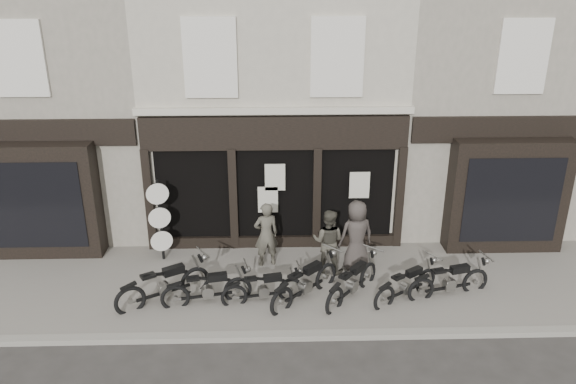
{
  "coord_description": "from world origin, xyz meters",
  "views": [
    {
      "loc": [
        -0.05,
        -11.4,
        7.47
      ],
      "look_at": [
        0.32,
        1.6,
        2.3
      ],
      "focal_mm": 35.0,
      "sensor_mm": 36.0,
      "label": 1
    }
  ],
  "objects_px": {
    "motorcycle_3": "(305,286)",
    "man_centre": "(328,241)",
    "motorcycle_6": "(450,283)",
    "man_left": "(266,234)",
    "motorcycle_5": "(406,287)",
    "motorcycle_0": "(165,288)",
    "man_right": "(356,235)",
    "advert_sign_post": "(160,224)",
    "motorcycle_4": "(352,285)",
    "motorcycle_2": "(264,291)",
    "motorcycle_1": "(208,291)"
  },
  "relations": [
    {
      "from": "motorcycle_5",
      "to": "man_right",
      "type": "relative_size",
      "value": 0.96
    },
    {
      "from": "motorcycle_5",
      "to": "motorcycle_4",
      "type": "bearing_deg",
      "value": 142.36
    },
    {
      "from": "motorcycle_6",
      "to": "motorcycle_5",
      "type": "bearing_deg",
      "value": 170.28
    },
    {
      "from": "motorcycle_3",
      "to": "man_centre",
      "type": "relative_size",
      "value": 1.06
    },
    {
      "from": "motorcycle_5",
      "to": "advert_sign_post",
      "type": "bearing_deg",
      "value": 127.93
    },
    {
      "from": "motorcycle_0",
      "to": "motorcycle_6",
      "type": "xyz_separation_m",
      "value": [
        6.84,
        0.07,
        -0.04
      ]
    },
    {
      "from": "man_centre",
      "to": "man_right",
      "type": "xyz_separation_m",
      "value": [
        0.74,
        0.15,
        0.09
      ]
    },
    {
      "from": "motorcycle_4",
      "to": "man_right",
      "type": "xyz_separation_m",
      "value": [
        0.26,
        1.37,
        0.65
      ]
    },
    {
      "from": "motorcycle_6",
      "to": "man_right",
      "type": "bearing_deg",
      "value": 132.12
    },
    {
      "from": "motorcycle_3",
      "to": "motorcycle_6",
      "type": "xyz_separation_m",
      "value": [
        3.49,
        0.04,
        -0.02
      ]
    },
    {
      "from": "motorcycle_0",
      "to": "motorcycle_5",
      "type": "xyz_separation_m",
      "value": [
        5.77,
        -0.03,
        -0.06
      ]
    },
    {
      "from": "motorcycle_0",
      "to": "man_right",
      "type": "height_order",
      "value": "man_right"
    },
    {
      "from": "motorcycle_2",
      "to": "man_right",
      "type": "distance_m",
      "value": 2.91
    },
    {
      "from": "motorcycle_4",
      "to": "motorcycle_2",
      "type": "bearing_deg",
      "value": 133.92
    },
    {
      "from": "motorcycle_3",
      "to": "motorcycle_5",
      "type": "distance_m",
      "value": 2.42
    },
    {
      "from": "motorcycle_5",
      "to": "motorcycle_6",
      "type": "bearing_deg",
      "value": -28.54
    },
    {
      "from": "man_right",
      "to": "advert_sign_post",
      "type": "relative_size",
      "value": 0.78
    },
    {
      "from": "motorcycle_6",
      "to": "man_centre",
      "type": "xyz_separation_m",
      "value": [
        -2.84,
        1.22,
        0.56
      ]
    },
    {
      "from": "motorcycle_3",
      "to": "man_centre",
      "type": "bearing_deg",
      "value": 18.2
    },
    {
      "from": "motorcycle_1",
      "to": "motorcycle_6",
      "type": "height_order",
      "value": "motorcycle_6"
    },
    {
      "from": "motorcycle_1",
      "to": "motorcycle_5",
      "type": "height_order",
      "value": "motorcycle_1"
    },
    {
      "from": "motorcycle_3",
      "to": "man_left",
      "type": "height_order",
      "value": "man_left"
    },
    {
      "from": "motorcycle_4",
      "to": "man_left",
      "type": "height_order",
      "value": "man_left"
    },
    {
      "from": "advert_sign_post",
      "to": "motorcycle_4",
      "type": "bearing_deg",
      "value": -39.8
    },
    {
      "from": "man_left",
      "to": "man_right",
      "type": "distance_m",
      "value": 2.35
    },
    {
      "from": "motorcycle_6",
      "to": "motorcycle_0",
      "type": "bearing_deg",
      "value": 165.74
    },
    {
      "from": "motorcycle_2",
      "to": "man_centre",
      "type": "distance_m",
      "value": 2.23
    },
    {
      "from": "advert_sign_post",
      "to": "man_left",
      "type": "bearing_deg",
      "value": -25.17
    },
    {
      "from": "motorcycle_0",
      "to": "man_right",
      "type": "relative_size",
      "value": 1.12
    },
    {
      "from": "motorcycle_0",
      "to": "motorcycle_6",
      "type": "relative_size",
      "value": 1.0
    },
    {
      "from": "motorcycle_0",
      "to": "motorcycle_6",
      "type": "distance_m",
      "value": 6.84
    },
    {
      "from": "motorcycle_0",
      "to": "motorcycle_5",
      "type": "distance_m",
      "value": 5.77
    },
    {
      "from": "motorcycle_6",
      "to": "man_left",
      "type": "xyz_separation_m",
      "value": [
        -4.44,
        1.6,
        0.59
      ]
    },
    {
      "from": "motorcycle_5",
      "to": "man_centre",
      "type": "height_order",
      "value": "man_centre"
    },
    {
      "from": "motorcycle_3",
      "to": "advert_sign_post",
      "type": "height_order",
      "value": "advert_sign_post"
    },
    {
      "from": "motorcycle_0",
      "to": "man_centre",
      "type": "relative_size",
      "value": 1.24
    },
    {
      "from": "motorcycle_0",
      "to": "man_left",
      "type": "relative_size",
      "value": 1.2
    },
    {
      "from": "motorcycle_3",
      "to": "motorcycle_0",
      "type": "bearing_deg",
      "value": 135.92
    },
    {
      "from": "motorcycle_0",
      "to": "motorcycle_1",
      "type": "relative_size",
      "value": 1.0
    },
    {
      "from": "motorcycle_2",
      "to": "motorcycle_5",
      "type": "bearing_deg",
      "value": -10.47
    },
    {
      "from": "motorcycle_6",
      "to": "man_centre",
      "type": "bearing_deg",
      "value": 141.96
    },
    {
      "from": "motorcycle_5",
      "to": "man_left",
      "type": "relative_size",
      "value": 1.02
    },
    {
      "from": "motorcycle_4",
      "to": "man_centre",
      "type": "distance_m",
      "value": 1.43
    },
    {
      "from": "motorcycle_0",
      "to": "motorcycle_3",
      "type": "distance_m",
      "value": 3.35
    },
    {
      "from": "man_right",
      "to": "motorcycle_6",
      "type": "bearing_deg",
      "value": 130.98
    },
    {
      "from": "motorcycle_5",
      "to": "motorcycle_6",
      "type": "distance_m",
      "value": 1.07
    },
    {
      "from": "motorcycle_3",
      "to": "motorcycle_6",
      "type": "bearing_deg",
      "value": -43.79
    },
    {
      "from": "motorcycle_4",
      "to": "motorcycle_5",
      "type": "height_order",
      "value": "motorcycle_4"
    },
    {
      "from": "motorcycle_4",
      "to": "man_left",
      "type": "xyz_separation_m",
      "value": [
        -2.08,
        1.61,
        0.59
      ]
    },
    {
      "from": "motorcycle_5",
      "to": "man_centre",
      "type": "relative_size",
      "value": 1.06
    }
  ]
}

